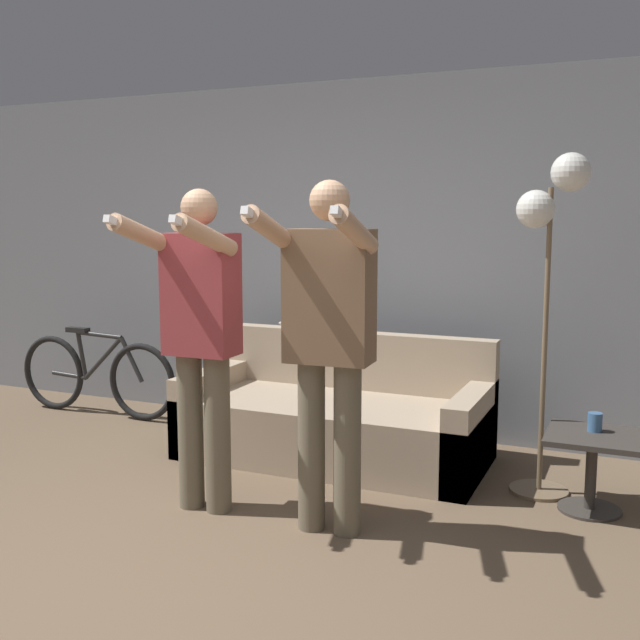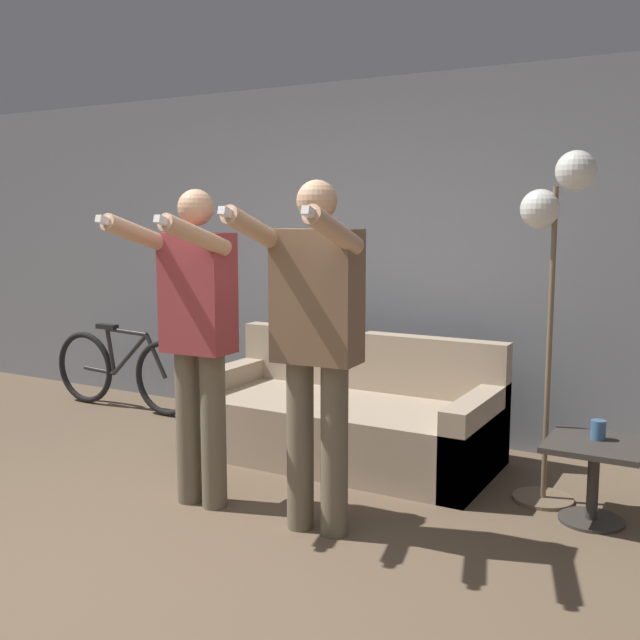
% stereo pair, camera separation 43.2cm
% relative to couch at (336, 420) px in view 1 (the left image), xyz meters
% --- Properties ---
extents(ground_plane, '(16.00, 16.00, 0.00)m').
position_rel_couch_xyz_m(ground_plane, '(-0.12, -2.01, -0.26)').
color(ground_plane, brown).
extents(wall_back, '(10.00, 0.05, 2.60)m').
position_rel_couch_xyz_m(wall_back, '(-0.12, 0.74, 1.04)').
color(wall_back, gray).
rests_on(wall_back, ground_plane).
extents(couch, '(2.00, 0.93, 0.80)m').
position_rel_couch_xyz_m(couch, '(0.00, 0.00, 0.00)').
color(couch, tan).
rests_on(couch, ground_plane).
extents(person_left, '(0.47, 0.66, 1.75)m').
position_rel_couch_xyz_m(person_left, '(-0.32, -1.15, 0.75)').
color(person_left, '#6B604C').
rests_on(person_left, ground_plane).
extents(person_right, '(0.53, 0.68, 1.78)m').
position_rel_couch_xyz_m(person_right, '(0.43, -1.15, 0.78)').
color(person_right, '#6B604C').
rests_on(person_right, ground_plane).
extents(cat, '(0.50, 0.13, 0.18)m').
position_rel_couch_xyz_m(cat, '(-0.31, 0.35, 0.63)').
color(cat, '#B7AD9E').
rests_on(cat, couch).
extents(floor_lamp, '(0.40, 0.34, 1.96)m').
position_rel_couch_xyz_m(floor_lamp, '(1.35, -0.13, 1.27)').
color(floor_lamp, '#756047').
rests_on(floor_lamp, ground_plane).
extents(side_table, '(0.48, 0.48, 0.43)m').
position_rel_couch_xyz_m(side_table, '(1.64, -0.31, 0.06)').
color(side_table, '#38332D').
rests_on(side_table, ground_plane).
extents(cup, '(0.08, 0.08, 0.10)m').
position_rel_couch_xyz_m(cup, '(1.64, -0.25, 0.23)').
color(cup, '#3D6693').
rests_on(cup, side_table).
extents(bicycle, '(1.53, 0.07, 0.71)m').
position_rel_couch_xyz_m(bicycle, '(-2.20, 0.22, 0.07)').
color(bicycle, black).
rests_on(bicycle, ground_plane).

